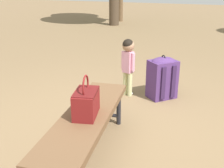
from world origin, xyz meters
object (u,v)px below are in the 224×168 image
(handbag, at_px, (86,102))
(backpack_large, at_px, (162,77))
(park_bench, at_px, (87,120))
(child_standing, at_px, (128,59))
(backpack_small, at_px, (105,99))

(handbag, relative_size, backpack_large, 0.60)
(park_bench, distance_m, child_standing, 1.59)
(child_standing, bearing_deg, handbag, -172.14)
(handbag, height_order, child_standing, child_standing)
(backpack_large, distance_m, backpack_small, 0.92)
(park_bench, bearing_deg, handbag, -150.98)
(park_bench, xyz_separation_m, child_standing, (1.57, 0.21, 0.15))
(handbag, xyz_separation_m, child_standing, (1.59, 0.22, -0.03))
(park_bench, relative_size, backpack_small, 4.89)
(backpack_large, bearing_deg, backpack_small, 143.89)
(backpack_small, bearing_deg, park_bench, -163.72)
(park_bench, height_order, handbag, handbag)
(handbag, distance_m, backpack_small, 1.10)
(park_bench, bearing_deg, backpack_small, 16.28)
(park_bench, relative_size, backpack_large, 2.66)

